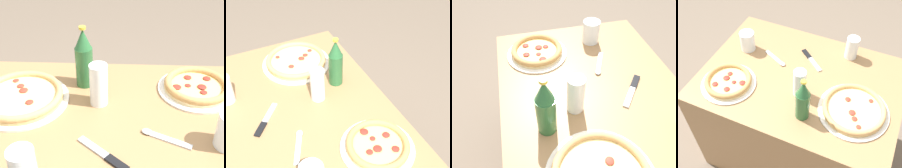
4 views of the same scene
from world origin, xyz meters
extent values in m
cube|color=#997047|center=(0.00, 0.00, 0.36)|extent=(1.05, 0.74, 0.71)
ellipsoid|color=#A83323|center=(0.26, -0.05, 0.74)|extent=(0.03, 0.03, 0.01)
cylinder|color=silver|center=(-0.33, -0.18, 0.72)|extent=(0.28, 0.28, 0.01)
cylinder|color=#E5C689|center=(-0.33, -0.18, 0.73)|extent=(0.24, 0.24, 0.01)
cylinder|color=#E5C170|center=(-0.33, -0.18, 0.73)|extent=(0.21, 0.21, 0.00)
torus|color=tan|center=(-0.33, -0.18, 0.74)|extent=(0.24, 0.24, 0.03)
ellipsoid|color=maroon|center=(-0.34, -0.17, 0.74)|extent=(0.03, 0.03, 0.01)
ellipsoid|color=maroon|center=(-0.34, -0.14, 0.74)|extent=(0.03, 0.03, 0.01)
ellipsoid|color=maroon|center=(-0.30, -0.24, 0.74)|extent=(0.03, 0.03, 0.01)
ellipsoid|color=maroon|center=(-0.37, -0.23, 0.74)|extent=(0.03, 0.03, 0.01)
ellipsoid|color=maroon|center=(-0.25, -0.17, 0.74)|extent=(0.03, 0.03, 0.01)
ellipsoid|color=maroon|center=(-0.29, -0.18, 0.74)|extent=(0.02, 0.02, 0.00)
cylinder|color=white|center=(-0.37, 0.10, 0.77)|extent=(0.08, 0.08, 0.11)
cylinder|color=silver|center=(-0.37, 0.10, 0.74)|extent=(0.07, 0.07, 0.06)
cylinder|color=white|center=(0.03, -0.10, 0.79)|extent=(0.06, 0.06, 0.15)
cylinder|color=maroon|center=(0.03, -0.10, 0.77)|extent=(0.05, 0.05, 0.11)
cylinder|color=#286033|center=(0.09, -0.21, 0.79)|extent=(0.07, 0.07, 0.15)
cone|color=#286033|center=(0.09, -0.21, 0.91)|extent=(0.06, 0.06, 0.07)
cylinder|color=gold|center=(0.09, -0.21, 0.95)|extent=(0.02, 0.02, 0.01)
cube|color=black|center=(-0.04, 0.19, 0.72)|extent=(0.07, 0.07, 0.01)
cube|color=silver|center=(0.03, 0.13, 0.72)|extent=(0.10, 0.09, 0.01)
cube|color=silver|center=(-0.20, 0.09, 0.72)|extent=(0.13, 0.07, 0.01)
ellipsoid|color=silver|center=(-0.13, 0.05, 0.72)|extent=(0.04, 0.04, 0.01)
camera|label=1|loc=(-0.06, 0.78, 1.38)|focal=50.00mm
camera|label=2|loc=(-0.92, 0.27, 1.67)|focal=50.00mm
camera|label=3|loc=(0.51, -0.26, 1.37)|focal=35.00mm
camera|label=4|loc=(0.35, -0.93, 1.80)|focal=45.00mm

